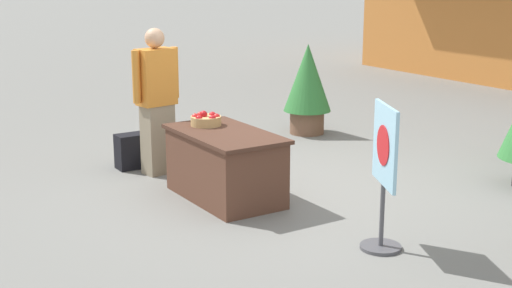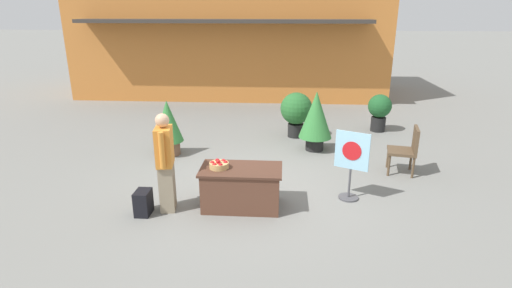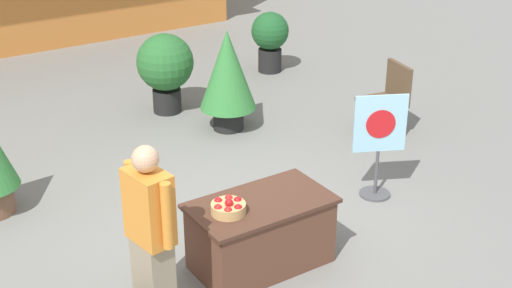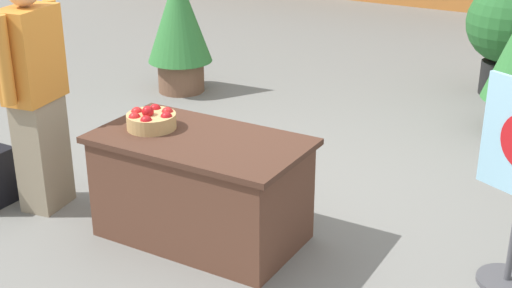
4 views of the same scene
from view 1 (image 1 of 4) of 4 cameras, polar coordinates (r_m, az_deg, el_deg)
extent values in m
plane|color=slate|center=(7.82, 1.90, -3.61)|extent=(120.00, 120.00, 0.00)
cube|color=brown|center=(7.42, -2.48, -1.87)|extent=(1.30, 0.73, 0.68)
cube|color=#492C20|center=(7.33, -2.51, 0.83)|extent=(1.39, 0.78, 0.04)
cylinder|color=tan|center=(7.63, -4.02, 1.86)|extent=(0.33, 0.33, 0.10)
sphere|color=red|center=(7.53, -3.51, 2.02)|extent=(0.08, 0.08, 0.08)
sphere|color=red|center=(7.61, -3.17, 2.16)|extent=(0.08, 0.08, 0.08)
sphere|color=red|center=(7.71, -3.51, 2.30)|extent=(0.08, 0.08, 0.08)
sphere|color=red|center=(7.71, -4.47, 2.30)|extent=(0.08, 0.08, 0.08)
sphere|color=red|center=(7.63, -4.88, 2.15)|extent=(0.08, 0.08, 0.08)
sphere|color=red|center=(7.53, -4.58, 2.01)|extent=(0.08, 0.08, 0.08)
sphere|color=red|center=(7.61, -4.21, 2.38)|extent=(0.08, 0.08, 0.08)
cube|color=gray|center=(8.39, -7.84, 0.39)|extent=(0.29, 0.37, 0.82)
cube|color=orange|center=(8.25, -8.01, 5.34)|extent=(0.32, 0.45, 0.65)
sphere|color=tan|center=(8.19, -8.12, 8.40)|extent=(0.23, 0.23, 0.23)
cylinder|color=orange|center=(8.39, -6.53, 5.71)|extent=(0.09, 0.09, 0.59)
cylinder|color=orange|center=(8.11, -9.56, 5.32)|extent=(0.09, 0.09, 0.59)
cube|color=black|center=(8.69, -9.98, -0.57)|extent=(0.24, 0.34, 0.42)
cylinder|color=#4C4C51|center=(6.31, 9.93, -8.11)|extent=(0.36, 0.36, 0.03)
cylinder|color=#4C4C51|center=(6.21, 10.05, -5.63)|extent=(0.04, 0.04, 0.55)
cube|color=#99D1EA|center=(6.03, 10.30, -0.10)|extent=(0.56, 0.29, 0.68)
cylinder|color=red|center=(6.02, 10.11, -0.11)|extent=(0.31, 0.15, 0.34)
cylinder|color=brown|center=(10.40, 4.09, 1.77)|extent=(0.50, 0.50, 0.34)
cone|color=#337A38|center=(10.28, 4.16, 5.33)|extent=(0.69, 0.69, 0.97)
camera|label=2|loc=(6.20, -60.92, 15.48)|focal=28.00mm
camera|label=3|loc=(9.75, -43.47, 20.67)|focal=50.00mm
camera|label=4|loc=(3.76, -32.32, 12.77)|focal=50.00mm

